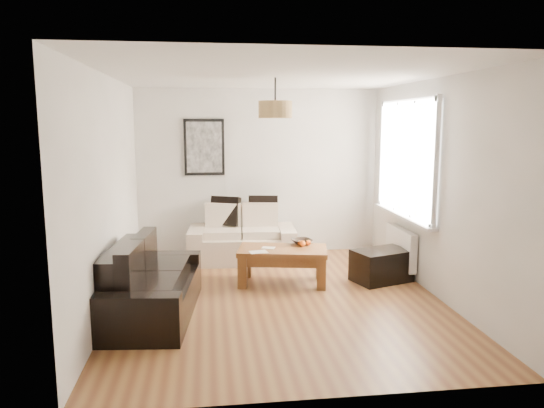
{
  "coord_description": "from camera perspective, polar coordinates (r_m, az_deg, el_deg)",
  "views": [
    {
      "loc": [
        -0.82,
        -5.77,
        2.08
      ],
      "look_at": [
        0.0,
        0.6,
        1.05
      ],
      "focal_mm": 33.71,
      "sensor_mm": 36.0,
      "label": 1
    }
  ],
  "objects": [
    {
      "name": "coffee_table",
      "position": [
        6.7,
        1.2,
        -6.9
      ],
      "size": [
        1.24,
        0.83,
        0.47
      ],
      "primitive_type": null,
      "rotation": [
        0.0,
        0.0,
        -0.19
      ],
      "color": "brown",
      "rests_on": "floor"
    },
    {
      "name": "wall_front",
      "position": [
        3.7,
        5.62,
        -3.11
      ],
      "size": [
        3.8,
        0.04,
        2.6
      ],
      "primitive_type": null,
      "color": "silver",
      "rests_on": "floor"
    },
    {
      "name": "floor",
      "position": [
        6.19,
        0.72,
        -10.52
      ],
      "size": [
        4.5,
        4.5,
        0.0
      ],
      "primitive_type": "plane",
      "color": "brown",
      "rests_on": "ground"
    },
    {
      "name": "wall_back",
      "position": [
        8.1,
        -1.49,
        3.58
      ],
      "size": [
        3.8,
        0.04,
        2.6
      ],
      "primitive_type": null,
      "color": "silver",
      "rests_on": "floor"
    },
    {
      "name": "cushion_right",
      "position": [
        7.91,
        -0.99,
        -0.71
      ],
      "size": [
        0.47,
        0.21,
        0.45
      ],
      "primitive_type": "cube",
      "rotation": [
        0.0,
        0.0,
        -0.15
      ],
      "color": "black",
      "rests_on": "loveseat_cream"
    },
    {
      "name": "papers",
      "position": [
        6.44,
        -1.52,
        -5.37
      ],
      "size": [
        0.25,
        0.19,
        0.01
      ],
      "primitive_type": "cube",
      "rotation": [
        0.0,
        0.0,
        0.18
      ],
      "color": "white",
      "rests_on": "coffee_table"
    },
    {
      "name": "orange_a",
      "position": [
        6.73,
        3.43,
        -4.43
      ],
      "size": [
        0.1,
        0.1,
        0.08
      ],
      "primitive_type": "sphere",
      "rotation": [
        0.0,
        0.0,
        -0.23
      ],
      "color": "orange",
      "rests_on": "fruit_bowl"
    },
    {
      "name": "poster",
      "position": [
        8.0,
        -7.58,
        6.31
      ],
      "size": [
        0.62,
        0.04,
        0.87
      ],
      "primitive_type": null,
      "color": "black",
      "rests_on": "wall_back"
    },
    {
      "name": "wall_right",
      "position": [
        6.43,
        17.77,
        1.7
      ],
      "size": [
        0.04,
        4.5,
        2.6
      ],
      "primitive_type": null,
      "color": "silver",
      "rests_on": "floor"
    },
    {
      "name": "radiator",
      "position": [
        7.28,
        14.19,
        -4.67
      ],
      "size": [
        0.1,
        0.9,
        0.52
      ],
      "primitive_type": "cube",
      "color": "white",
      "rests_on": "wall_right"
    },
    {
      "name": "ceiling",
      "position": [
        5.85,
        0.77,
        14.2
      ],
      "size": [
        3.8,
        4.5,
        0.0
      ],
      "primitive_type": null,
      "color": "white",
      "rests_on": "floor"
    },
    {
      "name": "window_bay",
      "position": [
        7.11,
        14.87,
        4.93
      ],
      "size": [
        0.14,
        1.9,
        1.6
      ],
      "primitive_type": null,
      "color": "white",
      "rests_on": "wall_right"
    },
    {
      "name": "sofa_leather",
      "position": [
        5.74,
        -13.24,
        -8.37
      ],
      "size": [
        1.03,
        1.84,
        0.76
      ],
      "primitive_type": null,
      "rotation": [
        0.0,
        0.0,
        1.47
      ],
      "color": "black",
      "rests_on": "floor"
    },
    {
      "name": "orange_c",
      "position": [
        6.76,
        3.12,
        -4.36
      ],
      "size": [
        0.08,
        0.08,
        0.06
      ],
      "primitive_type": "sphere",
      "rotation": [
        0.0,
        0.0,
        -0.3
      ],
      "color": "#D85212",
      "rests_on": "fruit_bowl"
    },
    {
      "name": "cushion_left",
      "position": [
        7.87,
        -5.24,
        -0.81
      ],
      "size": [
        0.47,
        0.31,
        0.45
      ],
      "primitive_type": "cube",
      "rotation": [
        0.0,
        0.0,
        -0.42
      ],
      "color": "black",
      "rests_on": "loveseat_cream"
    },
    {
      "name": "wall_left",
      "position": [
        5.93,
        -17.77,
        1.11
      ],
      "size": [
        0.04,
        4.5,
        2.6
      ],
      "primitive_type": null,
      "color": "silver",
      "rests_on": "floor"
    },
    {
      "name": "fruit_bowl",
      "position": [
        6.87,
        3.33,
        -4.2
      ],
      "size": [
        0.33,
        0.33,
        0.07
      ],
      "primitive_type": "imported",
      "rotation": [
        0.0,
        0.0,
        0.26
      ],
      "color": "black",
      "rests_on": "coffee_table"
    },
    {
      "name": "ottoman",
      "position": [
        6.94,
        12.14,
        -6.74
      ],
      "size": [
        0.85,
        0.68,
        0.42
      ],
      "primitive_type": "cube",
      "rotation": [
        0.0,
        0.0,
        0.33
      ],
      "color": "black",
      "rests_on": "floor"
    },
    {
      "name": "pendant_shade",
      "position": [
        6.13,
        0.36,
        10.51
      ],
      "size": [
        0.4,
        0.4,
        0.2
      ],
      "primitive_type": "cylinder",
      "color": "tan",
      "rests_on": "ceiling"
    },
    {
      "name": "orange_b",
      "position": [
        6.78,
        4.09,
        -4.33
      ],
      "size": [
        0.07,
        0.07,
        0.07
      ],
      "primitive_type": "sphere",
      "rotation": [
        0.0,
        0.0,
        -0.06
      ],
      "color": "#D85912",
      "rests_on": "fruit_bowl"
    },
    {
      "name": "loveseat_cream",
      "position": [
        7.76,
        -3.38,
        -3.45
      ],
      "size": [
        1.64,
        0.96,
        0.79
      ],
      "primitive_type": null,
      "rotation": [
        0.0,
        0.0,
        -0.06
      ],
      "color": "beige",
      "rests_on": "floor"
    }
  ]
}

